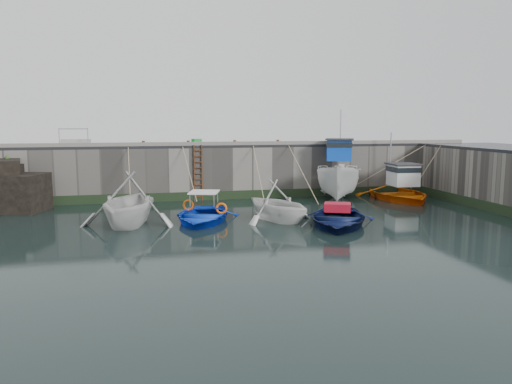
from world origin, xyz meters
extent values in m
plane|color=black|center=(0.00, 0.00, 0.00)|extent=(120.00, 120.00, 0.00)
cube|color=slate|center=(0.00, 12.50, 1.50)|extent=(30.00, 5.00, 3.00)
cube|color=black|center=(0.00, 12.50, 3.08)|extent=(30.00, 5.00, 0.16)
cube|color=slate|center=(0.00, 10.15, 3.26)|extent=(30.00, 0.30, 0.20)
cube|color=black|center=(0.00, 9.96, 0.25)|extent=(30.00, 0.08, 0.50)
cube|color=black|center=(11.96, 2.50, 0.25)|extent=(0.08, 15.00, 0.50)
cube|color=black|center=(-11.20, 8.40, 0.95)|extent=(2.96, 2.83, 1.90)
cube|color=black|center=(-12.20, 9.60, 1.15)|extent=(2.01, 1.83, 2.30)
cone|color=#2D591E|center=(-11.50, 8.20, 1.68)|extent=(0.44, 0.44, 0.45)
cone|color=#2D591E|center=(-12.00, 9.80, 2.58)|extent=(0.44, 0.44, 0.45)
cylinder|color=#3F1E0F|center=(-2.22, 9.92, 1.60)|extent=(0.07, 0.07, 3.20)
cylinder|color=#3F1E0F|center=(-1.78, 9.92, 1.60)|extent=(0.07, 0.07, 3.20)
cube|color=#3F1E0F|center=(-2.00, 9.90, 0.25)|extent=(0.44, 0.06, 0.05)
cube|color=#3F1E0F|center=(-2.00, 9.90, 0.58)|extent=(0.44, 0.06, 0.05)
cube|color=#3F1E0F|center=(-2.00, 9.90, 0.91)|extent=(0.44, 0.06, 0.05)
cube|color=#3F1E0F|center=(-2.00, 9.90, 1.24)|extent=(0.44, 0.06, 0.05)
cube|color=#3F1E0F|center=(-2.00, 9.90, 1.57)|extent=(0.44, 0.06, 0.05)
cube|color=#3F1E0F|center=(-2.00, 9.90, 1.90)|extent=(0.44, 0.06, 0.05)
cube|color=#3F1E0F|center=(-2.00, 9.90, 2.23)|extent=(0.44, 0.06, 0.05)
cube|color=#3F1E0F|center=(-2.00, 9.90, 2.56)|extent=(0.44, 0.06, 0.05)
cube|color=#3F1E0F|center=(-2.00, 9.90, 2.89)|extent=(0.44, 0.06, 0.05)
imported|color=silver|center=(-5.70, 3.82, 0.00)|extent=(5.25, 5.79, 2.65)
imported|color=blue|center=(-2.45, 3.94, 0.00)|extent=(4.55, 5.47, 0.98)
imported|color=silver|center=(0.91, 3.29, 0.00)|extent=(4.90, 5.20, 2.18)
imported|color=#09133C|center=(3.28, 1.78, 0.00)|extent=(5.26, 6.02, 1.04)
imported|color=silver|center=(6.40, 9.40, 0.95)|extent=(4.99, 7.19, 2.60)
cube|color=#0C42C1|center=(6.16, 8.85, 2.85)|extent=(1.88, 1.93, 1.20)
cube|color=black|center=(6.16, 8.85, 3.20)|extent=(1.96, 2.01, 0.28)
cube|color=#262628|center=(6.16, 8.85, 3.49)|extent=(2.14, 2.19, 0.08)
cylinder|color=#A5A8AD|center=(6.87, 10.51, 3.75)|extent=(0.08, 0.08, 3.00)
imported|color=orange|center=(9.50, 7.95, 0.26)|extent=(4.54, 6.12, 1.22)
cube|color=silver|center=(9.47, 7.35, 1.47)|extent=(1.48, 1.58, 1.20)
cube|color=black|center=(9.47, 7.35, 1.82)|extent=(1.55, 1.64, 0.28)
cube|color=#262628|center=(9.47, 7.35, 2.11)|extent=(1.69, 1.79, 0.08)
cylinder|color=#A5A8AD|center=(9.57, 9.14, 2.37)|extent=(0.08, 0.08, 3.00)
cube|color=#1B9430|center=(-1.85, 11.94, 3.32)|extent=(0.64, 0.56, 0.32)
cylinder|color=#A5A8AD|center=(-9.50, 10.60, 3.66)|extent=(0.05, 0.05, 1.00)
cylinder|color=#A5A8AD|center=(-8.00, 10.60, 3.66)|extent=(0.05, 0.05, 1.00)
cylinder|color=#A5A8AD|center=(-8.75, 10.60, 4.12)|extent=(1.50, 0.05, 0.05)
cube|color=gray|center=(-8.75, 11.10, 3.25)|extent=(1.60, 0.35, 0.18)
cube|color=gray|center=(-8.75, 11.45, 3.43)|extent=(1.60, 0.35, 0.18)
cylinder|color=#3F1E0F|center=(-5.00, 10.25, 3.30)|extent=(0.18, 0.18, 0.28)
cylinder|color=#3F1E0F|center=(-2.50, 10.25, 3.30)|extent=(0.18, 0.18, 0.28)
cylinder|color=#3F1E0F|center=(0.20, 10.25, 3.30)|extent=(0.18, 0.18, 0.28)
cylinder|color=#3F1E0F|center=(2.80, 10.25, 3.30)|extent=(0.18, 0.18, 0.28)
cylinder|color=#3F1E0F|center=(6.00, 10.25, 3.30)|extent=(0.18, 0.18, 0.28)
camera|label=1|loc=(-4.94, -18.53, 4.50)|focal=35.00mm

